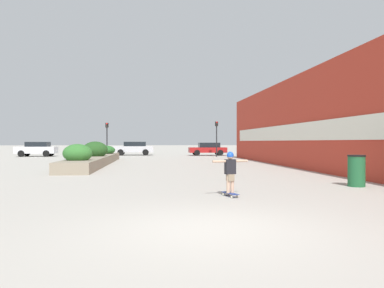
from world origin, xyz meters
TOP-DOWN VIEW (x-y plane):
  - ground_plane at (0.00, 0.00)m, footprint 300.00×300.00m
  - building_wall_right at (7.35, 11.39)m, footprint 0.67×34.52m
  - planter_box at (-4.65, 18.51)m, footprint 1.71×15.74m
  - skateboard at (1.12, 3.67)m, footprint 0.37×0.74m
  - skateboarder at (1.12, 3.67)m, footprint 1.03×0.34m
  - trash_bin at (5.79, 5.45)m, footprint 0.58×0.58m
  - car_leftmost at (13.51, 33.32)m, footprint 4.16×1.96m
  - car_center_left at (5.07, 33.75)m, footprint 4.03×1.90m
  - car_center_right at (-12.51, 32.75)m, footprint 3.83×1.93m
  - car_rightmost at (-2.94, 35.23)m, footprint 4.29×2.04m
  - traffic_light_left at (-5.26, 30.14)m, footprint 0.28×0.30m
  - traffic_light_right at (5.41, 30.24)m, footprint 0.28×0.30m

SIDE VIEW (x-z plane):
  - ground_plane at x=0.00m, z-range 0.00..0.00m
  - skateboard at x=1.12m, z-range 0.02..0.12m
  - planter_box at x=-4.65m, z-range -0.30..1.21m
  - trash_bin at x=5.79m, z-range 0.00..1.06m
  - car_center_left at x=5.07m, z-range 0.04..1.43m
  - car_center_right at x=-12.51m, z-range 0.04..1.51m
  - skateboarder at x=1.12m, z-range 0.22..1.34m
  - car_rightmost at x=-2.94m, z-range 0.05..1.53m
  - car_leftmost at x=13.51m, z-range 0.04..1.55m
  - traffic_light_left at x=-5.26m, z-range 0.61..3.91m
  - traffic_light_right at x=5.41m, z-range 0.63..4.12m
  - building_wall_right at x=7.35m, z-range -0.01..5.23m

